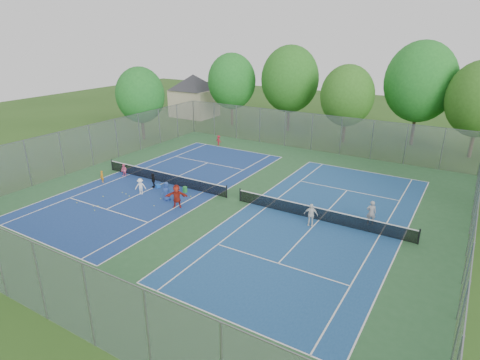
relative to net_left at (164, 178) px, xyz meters
name	(u,v)px	position (x,y,z in m)	size (l,w,h in m)	color
ground	(233,200)	(7.00, 0.00, -0.46)	(120.00, 120.00, 0.00)	#294D18
court_pad	(233,199)	(7.00, 0.00, -0.45)	(32.00, 32.00, 0.01)	#29572F
court_left	(165,183)	(0.00, 0.00, -0.44)	(10.97, 23.77, 0.01)	navy
court_right	(319,220)	(14.00, 0.00, -0.44)	(10.97, 23.77, 0.01)	navy
net_left	(164,178)	(0.00, 0.00, 0.00)	(12.87, 0.10, 0.91)	black
net_right	(319,214)	(14.00, 0.00, 0.00)	(12.87, 0.10, 0.91)	black
fence_north	(312,132)	(7.00, 16.00, 1.54)	(32.00, 0.10, 4.00)	gray
fence_south	(40,282)	(7.00, -16.00, 1.54)	(32.00, 0.10, 4.00)	gray
fence_west	(91,146)	(-9.00, 0.00, 1.54)	(32.00, 0.10, 4.00)	gray
fence_east	(473,225)	(23.00, 0.00, 1.54)	(32.00, 0.10, 4.00)	gray
house	(194,88)	(-15.00, 24.00, 3.76)	(11.03, 11.03, 7.30)	#B7A88C
tree_nw	(232,81)	(-7.00, 22.00, 5.44)	(6.40, 6.40, 9.58)	#443326
tree_nl	(290,79)	(1.00, 23.00, 6.09)	(7.20, 7.20, 10.69)	#443326
tree_nc	(347,96)	(9.00, 21.00, 4.94)	(6.00, 6.00, 8.85)	#443326
tree_nr	(420,82)	(16.00, 24.00, 6.59)	(7.60, 7.60, 11.42)	#443326
tree_side_w	(140,95)	(-12.00, 10.00, 4.79)	(5.60, 5.60, 8.47)	#443326
ball_crate	(158,186)	(0.29, -1.16, -0.31)	(0.33, 0.33, 0.28)	blue
ball_hopper	(185,190)	(2.90, -0.83, -0.20)	(0.26, 0.26, 0.52)	green
student_a	(102,177)	(-4.61, -2.72, 0.07)	(0.39, 0.25, 1.06)	orange
student_b	(124,170)	(-4.17, -0.60, 0.11)	(0.55, 0.43, 1.12)	#F35E8D
student_c	(141,186)	(0.10, -2.91, 0.21)	(0.86, 0.49, 1.33)	white
student_d	(153,180)	(-0.06, -1.29, 0.17)	(0.73, 0.30, 1.25)	black
student_e	(166,191)	(2.68, -2.78, 0.30)	(0.73, 0.48, 1.50)	#294897
student_f	(177,196)	(4.20, -3.37, 0.44)	(1.65, 0.53, 1.78)	maroon
child_far_baseline	(219,140)	(-2.69, 12.34, 0.12)	(0.74, 0.42, 1.14)	#A31725
instructor	(371,213)	(17.16, 1.21, 0.41)	(0.63, 0.41, 1.73)	#97979A
teen_court_b	(311,215)	(13.75, -1.01, 0.34)	(0.93, 0.39, 1.58)	white
tennis_ball_0	(103,197)	(-2.05, -4.90, -0.42)	(0.07, 0.07, 0.07)	#CAD030
tennis_ball_1	(161,199)	(2.12, -2.87, -0.42)	(0.07, 0.07, 0.07)	#C9D531
tennis_ball_2	(77,203)	(-2.80, -6.76, -0.42)	(0.07, 0.07, 0.07)	gold
tennis_ball_3	(154,206)	(2.61, -4.16, -0.42)	(0.07, 0.07, 0.07)	gold
tennis_ball_4	(160,187)	(0.45, -1.09, -0.42)	(0.07, 0.07, 0.07)	#D5EA36
tennis_ball_5	(126,194)	(-0.88, -3.60, -0.42)	(0.07, 0.07, 0.07)	#B2C52D
tennis_ball_6	(129,196)	(-0.34, -3.78, -0.42)	(0.07, 0.07, 0.07)	#BAE334
tennis_ball_7	(93,206)	(-1.20, -6.55, -0.42)	(0.07, 0.07, 0.07)	gold
tennis_ball_8	(95,210)	(-0.55, -6.99, -0.42)	(0.07, 0.07, 0.07)	#B8D732
tennis_ball_9	(98,206)	(-0.94, -6.35, -0.42)	(0.07, 0.07, 0.07)	gold
tennis_ball_10	(191,196)	(3.84, -1.30, -0.42)	(0.07, 0.07, 0.07)	#C7D631
tennis_ball_11	(122,193)	(-1.38, -3.53, -0.42)	(0.07, 0.07, 0.07)	#B8DC33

